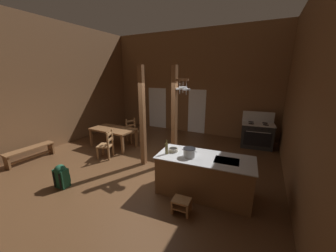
# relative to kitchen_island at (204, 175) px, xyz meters

# --- Properties ---
(ground_plane) EXTENTS (8.58, 9.49, 0.10)m
(ground_plane) POSITION_rel_kitchen_island_xyz_m (-2.11, 0.25, -0.51)
(ground_plane) COLOR brown
(wall_back) EXTENTS (8.58, 0.14, 4.64)m
(wall_back) POSITION_rel_kitchen_island_xyz_m (-2.11, 4.66, 1.86)
(wall_back) COLOR brown
(wall_back) RESTS_ON ground_plane
(wall_left) EXTENTS (0.14, 9.49, 4.64)m
(wall_left) POSITION_rel_kitchen_island_xyz_m (-6.06, 0.25, 1.86)
(wall_left) COLOR brown
(wall_left) RESTS_ON ground_plane
(wall_right) EXTENTS (0.14, 9.49, 4.64)m
(wall_right) POSITION_rel_kitchen_island_xyz_m (1.85, 0.25, 1.86)
(wall_right) COLOR brown
(wall_right) RESTS_ON ground_plane
(glazed_door_back_left) EXTENTS (1.00, 0.01, 2.05)m
(glazed_door_back_left) POSITION_rel_kitchen_island_xyz_m (-3.86, 4.59, 0.56)
(glazed_door_back_left) COLOR white
(glazed_door_back_left) RESTS_ON ground_plane
(glazed_panel_back_right) EXTENTS (0.84, 0.01, 2.05)m
(glazed_panel_back_right) POSITION_rel_kitchen_island_xyz_m (-1.72, 4.59, 0.56)
(glazed_panel_back_right) COLOR white
(glazed_panel_back_right) RESTS_ON ground_plane
(kitchen_island) EXTENTS (2.23, 1.12, 0.93)m
(kitchen_island) POSITION_rel_kitchen_island_xyz_m (0.00, 0.00, 0.00)
(kitchen_island) COLOR brown
(kitchen_island) RESTS_ON ground_plane
(stove_range) EXTENTS (1.21, 0.91, 1.32)m
(stove_range) POSITION_rel_kitchen_island_xyz_m (0.97, 3.84, 0.02)
(stove_range) COLOR #252525
(stove_range) RESTS_ON ground_plane
(support_post_with_pot_rack) EXTENTS (0.59, 0.28, 2.99)m
(support_post_with_pot_rack) POSITION_rel_kitchen_island_xyz_m (-1.28, 1.18, 1.15)
(support_post_with_pot_rack) COLOR brown
(support_post_with_pot_rack) RESTS_ON ground_plane
(support_post_center) EXTENTS (0.14, 0.14, 2.99)m
(support_post_center) POSITION_rel_kitchen_island_xyz_m (-2.12, 0.67, 1.03)
(support_post_center) COLOR brown
(support_post_center) RESTS_ON ground_plane
(step_stool) EXTENTS (0.38, 0.30, 0.30)m
(step_stool) POSITION_rel_kitchen_island_xyz_m (-0.21, -0.84, -0.29)
(step_stool) COLOR #9E7044
(step_stool) RESTS_ON ground_plane
(dining_table) EXTENTS (1.73, 0.96, 0.74)m
(dining_table) POSITION_rel_kitchen_island_xyz_m (-3.96, 1.36, 0.19)
(dining_table) COLOR brown
(dining_table) RESTS_ON ground_plane
(ladderback_chair_near_window) EXTENTS (0.57, 0.57, 0.95)m
(ladderback_chair_near_window) POSITION_rel_kitchen_island_xyz_m (-3.48, 0.49, -0.01)
(ladderback_chair_near_window) COLOR #9E7044
(ladderback_chair_near_window) RESTS_ON ground_plane
(ladderback_chair_by_post) EXTENTS (0.59, 0.59, 0.95)m
(ladderback_chair_by_post) POSITION_rel_kitchen_island_xyz_m (-3.72, 2.23, -0.01)
(ladderback_chair_by_post) COLOR #9E7044
(ladderback_chair_by_post) RESTS_ON ground_plane
(bench_along_left_wall) EXTENTS (0.40, 1.44, 0.44)m
(bench_along_left_wall) POSITION_rel_kitchen_island_xyz_m (-5.54, -0.80, -0.16)
(bench_along_left_wall) COLOR brown
(bench_along_left_wall) RESTS_ON ground_plane
(backpack) EXTENTS (0.34, 0.32, 0.60)m
(backpack) POSITION_rel_kitchen_island_xyz_m (-3.24, -1.32, -0.15)
(backpack) COLOR #1E5138
(backpack) RESTS_ON ground_plane
(stockpot_on_counter) EXTENTS (0.35, 0.28, 0.20)m
(stockpot_on_counter) POSITION_rel_kitchen_island_xyz_m (-0.33, -0.14, 0.57)
(stockpot_on_counter) COLOR silver
(stockpot_on_counter) RESTS_ON kitchen_island
(mixing_bowl_on_counter) EXTENTS (0.23, 0.23, 0.08)m
(mixing_bowl_on_counter) POSITION_rel_kitchen_island_xyz_m (-0.78, -0.03, 0.51)
(mixing_bowl_on_counter) COLOR #B2A893
(mixing_bowl_on_counter) RESTS_ON kitchen_island
(bottle_tall_on_counter) EXTENTS (0.07, 0.07, 0.34)m
(bottle_tall_on_counter) POSITION_rel_kitchen_island_xyz_m (-0.86, -0.22, 0.60)
(bottle_tall_on_counter) COLOR brown
(bottle_tall_on_counter) RESTS_ON kitchen_island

